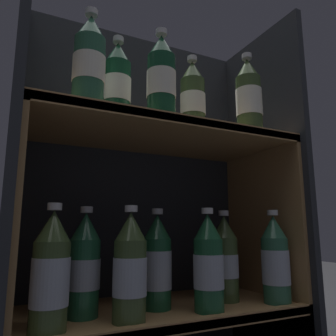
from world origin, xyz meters
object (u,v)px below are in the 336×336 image
at_px(bottle_upper_front_0, 89,63).
at_px(bottle_lower_front_2, 208,265).
at_px(bottle_lower_back_0, 84,266).
at_px(bottle_lower_back_2, 225,260).
at_px(bottle_upper_front_1, 161,79).
at_px(bottle_lower_front_1, 130,269).
at_px(bottle_upper_back_0, 117,85).
at_px(bottle_lower_front_3, 275,261).
at_px(bottle_lower_back_1, 157,264).
at_px(bottle_lower_front_0, 51,274).
at_px(bottle_upper_front_2, 249,98).
at_px(bottle_upper_back_1, 193,100).

xyz_separation_m(bottle_upper_front_0, bottle_lower_front_2, (0.30, -0.00, -0.44)).
relative_size(bottle_lower_back_0, bottle_lower_back_2, 1.00).
bearing_deg(bottle_lower_back_2, bottle_upper_front_1, -160.74).
distance_m(bottle_lower_front_1, bottle_lower_front_2, 0.20).
distance_m(bottle_upper_front_1, bottle_upper_back_0, 0.12).
bearing_deg(bottle_lower_front_3, bottle_lower_back_1, 165.38).
distance_m(bottle_lower_front_3, bottle_lower_back_1, 0.32).
bearing_deg(bottle_lower_back_2, bottle_lower_front_3, -37.47).
bearing_deg(bottle_lower_front_0, bottle_lower_back_0, 45.14).
bearing_deg(bottle_lower_back_2, bottle_lower_back_1, 180.00).
distance_m(bottle_lower_front_1, bottle_lower_back_1, 0.13).
bearing_deg(bottle_lower_front_0, bottle_lower_front_3, 0.00).
distance_m(bottle_upper_front_2, bottle_lower_front_3, 0.45).
xyz_separation_m(bottle_upper_front_1, bottle_lower_back_0, (-0.15, 0.08, -0.44)).
height_order(bottle_upper_back_1, bottle_lower_back_1, bottle_upper_back_1).
height_order(bottle_lower_front_2, bottle_lower_back_1, same).
height_order(bottle_upper_front_2, bottle_lower_front_2, bottle_upper_front_2).
height_order(bottle_upper_front_1, bottle_lower_back_0, bottle_upper_front_1).
height_order(bottle_upper_back_1, bottle_lower_front_1, bottle_upper_back_1).
relative_size(bottle_upper_front_2, bottle_upper_back_0, 1.00).
height_order(bottle_lower_front_0, bottle_lower_front_1, same).
bearing_deg(bottle_lower_front_1, bottle_upper_back_1, 21.18).
bearing_deg(bottle_upper_front_0, bottle_upper_back_0, 42.15).
height_order(bottle_lower_front_2, bottle_lower_back_2, same).
bearing_deg(bottle_lower_front_2, bottle_upper_back_0, 159.42).
distance_m(bottle_upper_front_2, bottle_lower_back_2, 0.45).
xyz_separation_m(bottle_lower_front_0, bottle_lower_back_2, (0.46, 0.08, 0.00)).
bearing_deg(bottle_lower_front_2, bottle_lower_back_0, 163.81).
bearing_deg(bottle_lower_back_0, bottle_lower_front_0, -134.86).
bearing_deg(bottle_upper_front_0, bottle_lower_back_1, 21.46).
height_order(bottle_lower_front_0, bottle_lower_back_2, same).
bearing_deg(bottle_upper_back_0, bottle_lower_back_0, 180.00).
bearing_deg(bottle_lower_front_0, bottle_upper_back_1, 12.34).
height_order(bottle_upper_back_1, bottle_lower_front_0, bottle_upper_back_1).
distance_m(bottle_lower_front_2, bottle_lower_back_1, 0.13).
bearing_deg(bottle_upper_front_0, bottle_lower_front_3, 0.00).
height_order(bottle_lower_front_3, bottle_lower_back_1, same).
height_order(bottle_lower_front_1, bottle_lower_back_2, same).
bearing_deg(bottle_lower_back_2, bottle_upper_back_1, 180.00).
bearing_deg(bottle_upper_back_1, bottle_lower_front_2, -97.48).
height_order(bottle_upper_front_2, bottle_lower_back_1, bottle_upper_front_2).
bearing_deg(bottle_lower_front_1, bottle_lower_back_0, 134.86).
bearing_deg(bottle_lower_front_1, bottle_lower_front_2, -0.00).
bearing_deg(bottle_lower_back_2, bottle_upper_front_0, -168.85).
bearing_deg(bottle_lower_front_0, bottle_upper_front_0, 0.00).
bearing_deg(bottle_lower_back_0, bottle_lower_front_1, -45.14).
relative_size(bottle_upper_back_0, bottle_lower_back_1, 1.00).
xyz_separation_m(bottle_lower_front_0, bottle_lower_front_3, (0.56, 0.00, 0.00)).
relative_size(bottle_upper_back_0, bottle_lower_front_3, 1.00).
relative_size(bottle_upper_front_2, bottle_lower_front_3, 1.00).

